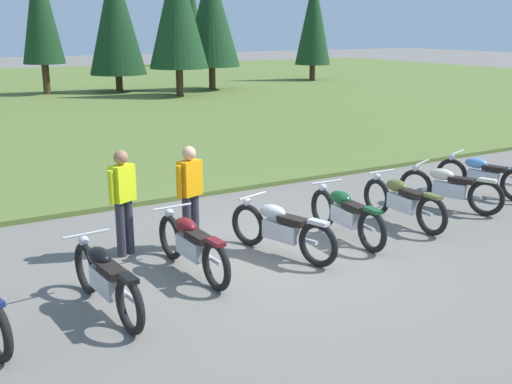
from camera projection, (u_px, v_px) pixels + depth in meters
ground_plane at (275, 256)px, 9.61m from camera, size 140.00×140.00×0.00m
grass_moorland at (3, 97)px, 30.96m from camera, size 80.00×44.00×0.10m
motorcycle_black at (106, 279)px, 7.66m from camera, size 0.62×2.10×0.88m
motorcycle_maroon at (192, 245)px, 8.85m from camera, size 0.62×2.10×0.88m
motorcycle_silver at (281, 229)px, 9.55m from camera, size 0.85×2.03×0.88m
motorcycle_british_green at (346, 214)px, 10.29m from camera, size 0.62×2.10×0.88m
motorcycle_olive at (403, 201)px, 11.07m from camera, size 0.62×2.10×0.88m
motorcycle_cream at (449, 188)px, 11.97m from camera, size 0.97×1.98×0.88m
motorcycle_sky_blue at (483, 175)px, 12.95m from camera, size 0.89×2.01×0.88m
rider_checking_bike at (190, 191)px, 9.75m from camera, size 0.52×0.33×1.67m
rider_with_back_turned at (123, 196)px, 9.44m from camera, size 0.50×0.36×1.67m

